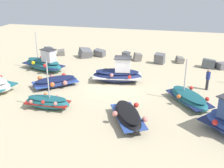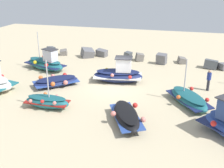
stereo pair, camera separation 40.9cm
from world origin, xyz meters
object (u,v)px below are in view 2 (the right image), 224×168
fishing_boat_3 (126,116)px  fishing_boat_5 (47,102)px  fishing_boat_0 (189,99)px  person_walking (209,79)px  fishing_boat_2 (46,63)px  fishing_boat_1 (56,81)px  fishing_boat_6 (119,74)px

fishing_boat_3 → fishing_boat_5: size_ratio=1.19×
fishing_boat_0 → person_walking: (1.38, 3.05, 0.53)m
fishing_boat_0 → fishing_boat_2: fishing_boat_2 is taller
fishing_boat_5 → person_walking: size_ratio=2.01×
fishing_boat_3 → fishing_boat_1: bearing=-149.9°
fishing_boat_1 → fishing_boat_6: 5.12m
fishing_boat_0 → fishing_boat_2: size_ratio=0.88×
fishing_boat_1 → person_walking: 11.88m
fishing_boat_0 → fishing_boat_5: 9.53m
fishing_boat_0 → fishing_boat_6: fishing_boat_0 is taller
fishing_boat_2 → person_walking: size_ratio=2.79×
fishing_boat_1 → fishing_boat_6: bearing=-16.5°
fishing_boat_2 → fishing_boat_3: bearing=-20.4°
fishing_boat_6 → fishing_boat_1: bearing=-162.7°
fishing_boat_0 → fishing_boat_6: size_ratio=0.95×
person_walking → fishing_boat_1: bearing=-10.8°
fishing_boat_0 → person_walking: bearing=122.0°
fishing_boat_3 → fishing_boat_5: fishing_boat_5 is taller
fishing_boat_1 → person_walking: bearing=-31.7°
fishing_boat_0 → fishing_boat_5: fishing_boat_5 is taller
fishing_boat_5 → fishing_boat_0: bearing=-161.9°
fishing_boat_2 → person_walking: bearing=14.3°
fishing_boat_0 → fishing_boat_1: bearing=-128.2°
fishing_boat_1 → fishing_boat_3: fishing_boat_3 is taller
fishing_boat_2 → person_walking: 14.52m
fishing_boat_2 → fishing_boat_6: bearing=9.4°
fishing_boat_3 → person_walking: size_ratio=2.40×
fishing_boat_3 → fishing_boat_5: bearing=-122.8°
fishing_boat_1 → person_walking: size_ratio=2.22×
fishing_boat_2 → fishing_boat_5: size_ratio=1.39×
fishing_boat_0 → fishing_boat_1: 10.31m
fishing_boat_0 → fishing_boat_3: bearing=-77.3°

